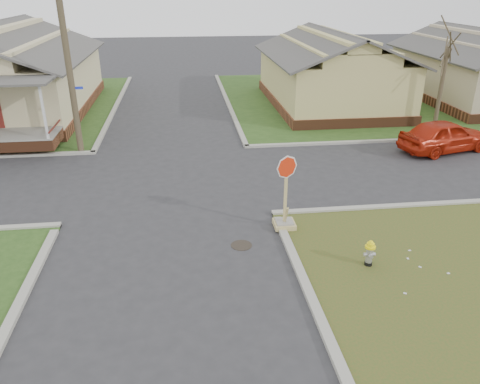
{
  "coord_description": "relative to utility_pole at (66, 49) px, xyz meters",
  "views": [
    {
      "loc": [
        0.65,
        -12.66,
        7.28
      ],
      "look_at": [
        2.34,
        1.0,
        1.1
      ],
      "focal_mm": 35.0,
      "sensor_mm": 36.0,
      "label": 1
    }
  ],
  "objects": [
    {
      "name": "side_house_yellow",
      "position": [
        14.2,
        7.6,
        -2.47
      ],
      "size": [
        7.6,
        11.6,
        4.7
      ],
      "color": "brown",
      "rests_on": "ground"
    },
    {
      "name": "side_house_tan",
      "position": [
        24.2,
        7.6,
        -2.47
      ],
      "size": [
        7.6,
        11.6,
        4.7
      ],
      "color": "brown",
      "rests_on": "ground"
    },
    {
      "name": "fire_hydrant",
      "position": [
        9.78,
        -10.97,
        -4.18
      ],
      "size": [
        0.29,
        0.29,
        0.78
      ],
      "rotation": [
        0.0,
        0.0,
        -0.07
      ],
      "color": "black",
      "rests_on": "ground"
    },
    {
      "name": "tree_mid_right",
      "position": [
        18.2,
        1.3,
        -2.51
      ],
      "size": [
        0.22,
        0.22,
        4.2
      ],
      "primitive_type": "cylinder",
      "color": "#3E3324",
      "rests_on": "verge_far_right"
    },
    {
      "name": "utility_pole",
      "position": [
        0.0,
        0.0,
        0.0
      ],
      "size": [
        1.8,
        0.28,
        9.0
      ],
      "color": "#3E3324",
      "rests_on": "ground"
    },
    {
      "name": "red_sedan",
      "position": [
        16.92,
        -1.94,
        -3.91
      ],
      "size": [
        4.72,
        2.81,
        1.51
      ],
      "primitive_type": "imported",
      "rotation": [
        0.0,
        0.0,
        1.82
      ],
      "color": "#B2210C",
      "rests_on": "ground"
    },
    {
      "name": "curbs",
      "position": [
        4.2,
        -3.9,
        -4.66
      ],
      "size": [
        80.0,
        40.0,
        0.12
      ],
      "primitive_type": null,
      "color": "#9C9A8D",
      "rests_on": "ground"
    },
    {
      "name": "manhole",
      "position": [
        6.4,
        -9.4,
        -4.66
      ],
      "size": [
        0.64,
        0.64,
        0.01
      ],
      "primitive_type": "cylinder",
      "color": "black",
      "rests_on": "ground"
    },
    {
      "name": "ground",
      "position": [
        4.2,
        -8.9,
        -4.66
      ],
      "size": [
        120.0,
        120.0,
        0.0
      ],
      "primitive_type": "plane",
      "color": "#2C2C2E",
      "rests_on": "ground"
    },
    {
      "name": "stop_sign",
      "position": [
        7.91,
        -8.47,
        -4.08
      ],
      "size": [
        0.69,
        0.68,
        2.45
      ],
      "rotation": [
        0.0,
        0.0,
        -0.0
      ],
      "color": "tan",
      "rests_on": "ground"
    }
  ]
}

